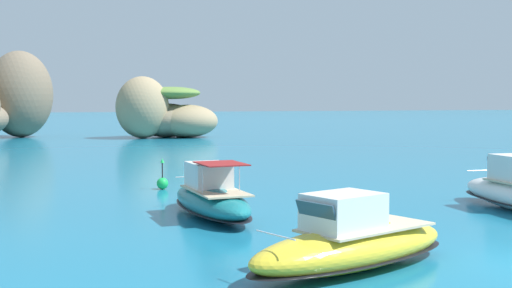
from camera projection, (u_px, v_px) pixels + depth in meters
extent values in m
ellipsoid|color=#756651|center=(20.00, 94.00, 74.73)|extent=(7.69, 7.97, 9.65)
ellipsoid|color=#9E8966|center=(142.00, 107.00, 72.92)|extent=(7.69, 7.75, 6.75)
ellipsoid|color=#9E8966|center=(187.00, 121.00, 74.58)|extent=(7.52, 6.83, 3.66)
ellipsoid|color=#84755B|center=(167.00, 120.00, 75.17)|extent=(9.89, 9.58, 3.79)
ellipsoid|color=#756651|center=(181.00, 121.00, 75.00)|extent=(5.56, 5.01, 3.58)
ellipsoid|color=#84755B|center=(184.00, 124.00, 75.88)|extent=(8.35, 8.56, 2.78)
ellipsoid|color=olive|center=(171.00, 93.00, 74.46)|extent=(6.51, 5.92, 1.38)
ellipsoid|color=#19727A|center=(211.00, 202.00, 24.74)|extent=(2.60, 6.70, 1.11)
ellipsoid|color=black|center=(211.00, 208.00, 24.76)|extent=(2.65, 6.84, 0.13)
cube|color=#C6B793|center=(215.00, 191.00, 24.25)|extent=(2.02, 3.74, 0.06)
cube|color=silver|center=(209.00, 175.00, 24.98)|extent=(1.55, 1.96, 0.92)
cube|color=#2D4756|center=(201.00, 170.00, 25.84)|extent=(1.29, 0.35, 0.49)
cylinder|color=silver|center=(192.00, 177.00, 27.06)|extent=(1.37, 0.17, 0.04)
cube|color=maroon|center=(221.00, 164.00, 23.57)|extent=(1.72, 2.10, 0.04)
cylinder|color=silver|center=(202.00, 179.00, 23.36)|extent=(0.03, 0.03, 1.05)
cylinder|color=silver|center=(239.00, 177.00, 23.86)|extent=(0.03, 0.03, 1.05)
ellipsoid|color=yellow|center=(352.00, 248.00, 17.10)|extent=(6.85, 4.37, 1.12)
ellipsoid|color=black|center=(352.00, 257.00, 17.11)|extent=(6.99, 4.45, 0.13)
cube|color=#C6B793|center=(366.00, 227.00, 17.37)|extent=(4.00, 2.95, 0.06)
cube|color=silver|center=(344.00, 212.00, 16.83)|extent=(2.24, 1.99, 0.92)
cube|color=#2D4756|center=(316.00, 212.00, 16.23)|extent=(0.70, 1.27, 0.49)
cylinder|color=silver|center=(275.00, 235.00, 15.46)|extent=(0.57, 1.29, 0.04)
cube|color=#2D4756|center=(503.00, 163.00, 27.16)|extent=(1.39, 0.25, 0.53)
cylinder|color=silver|center=(483.00, 170.00, 28.55)|extent=(1.50, 0.06, 0.04)
sphere|color=green|center=(162.00, 183.00, 32.18)|extent=(0.56, 0.56, 0.56)
cylinder|color=black|center=(162.00, 173.00, 32.14)|extent=(0.06, 0.06, 1.00)
cone|color=green|center=(162.00, 161.00, 32.10)|extent=(0.20, 0.20, 0.20)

